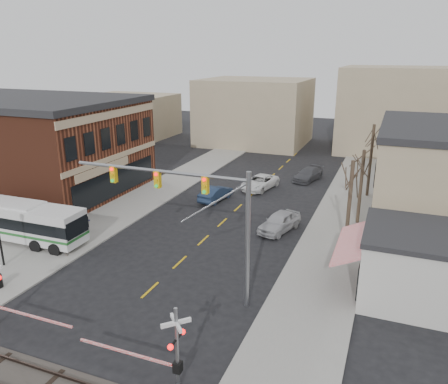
# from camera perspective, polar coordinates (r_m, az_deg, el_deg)

# --- Properties ---
(ground) EXTENTS (160.00, 160.00, 0.00)m
(ground) POSITION_cam_1_polar(r_m,az_deg,el_deg) (26.47, -11.91, -14.47)
(ground) COLOR black
(ground) RESTS_ON ground
(sidewalk_west) EXTENTS (5.00, 60.00, 0.12)m
(sidewalk_west) POSITION_cam_1_polar(r_m,az_deg,el_deg) (46.59, -8.36, 0.26)
(sidewalk_west) COLOR gray
(sidewalk_west) RESTS_ON ground
(sidewalk_east) EXTENTS (5.00, 60.00, 0.12)m
(sidewalk_east) POSITION_cam_1_polar(r_m,az_deg,el_deg) (40.97, 15.44, -2.70)
(sidewalk_east) COLOR gray
(sidewalk_east) RESTS_ON ground
(awning_shop) EXTENTS (9.74, 6.20, 4.30)m
(awning_shop) POSITION_cam_1_polar(r_m,az_deg,el_deg) (28.15, 25.87, -8.90)
(awning_shop) COLOR beige
(awning_shop) RESTS_ON ground
(tree_east_a) EXTENTS (0.28, 0.28, 6.75)m
(tree_east_a) POSITION_cam_1_polar(r_m,az_deg,el_deg) (32.23, 16.02, -1.87)
(tree_east_a) COLOR #382B21
(tree_east_a) RESTS_ON sidewalk_east
(tree_east_b) EXTENTS (0.28, 0.28, 6.30)m
(tree_east_b) POSITION_cam_1_polar(r_m,az_deg,el_deg) (37.98, 17.42, 0.62)
(tree_east_b) COLOR #382B21
(tree_east_b) RESTS_ON sidewalk_east
(tree_east_c) EXTENTS (0.28, 0.28, 7.20)m
(tree_east_c) POSITION_cam_1_polar(r_m,az_deg,el_deg) (45.59, 18.59, 3.89)
(tree_east_c) COLOR #382B21
(tree_east_c) RESTS_ON sidewalk_east
(transit_bus) EXTENTS (11.62, 2.74, 2.98)m
(transit_bus) POSITION_cam_1_polar(r_m,az_deg,el_deg) (37.14, -25.57, -3.31)
(transit_bus) COLOR silver
(transit_bus) RESTS_ON ground
(traffic_signal_mast) EXTENTS (11.08, 0.30, 8.00)m
(traffic_signal_mast) POSITION_cam_1_polar(r_m,az_deg,el_deg) (24.59, -3.46, -1.63)
(traffic_signal_mast) COLOR gray
(traffic_signal_mast) RESTS_ON ground
(rr_crossing_east) EXTENTS (5.60, 1.36, 4.00)m
(rr_crossing_east) POSITION_cam_1_polar(r_m,az_deg,el_deg) (19.87, -7.30, -19.50)
(rr_crossing_east) COLOR gray
(rr_crossing_east) RESTS_ON ground
(car_a) EXTENTS (3.08, 4.97, 1.58)m
(car_a) POSITION_cam_1_polar(r_m,az_deg,el_deg) (35.88, 7.25, -3.88)
(car_a) COLOR #A9A9AE
(car_a) RESTS_ON ground
(car_b) EXTENTS (2.17, 4.60, 1.46)m
(car_b) POSITION_cam_1_polar(r_m,az_deg,el_deg) (42.87, -1.09, -0.17)
(car_b) COLOR #1A2942
(car_b) RESTS_ON ground
(car_c) EXTENTS (3.44, 5.62, 1.45)m
(car_c) POSITION_cam_1_polar(r_m,az_deg,el_deg) (46.62, 4.68, 1.26)
(car_c) COLOR white
(car_c) RESTS_ON ground
(car_d) EXTENTS (3.19, 5.16, 1.40)m
(car_d) POSITION_cam_1_polar(r_m,az_deg,el_deg) (50.56, 10.92, 2.28)
(car_d) COLOR #424348
(car_d) RESTS_ON ground
(pedestrian_near) EXTENTS (0.69, 0.83, 1.94)m
(pedestrian_near) POSITION_cam_1_polar(r_m,az_deg,el_deg) (33.19, -19.91, -6.15)
(pedestrian_near) COLOR #534A43
(pedestrian_near) RESTS_ON sidewalk_west
(pedestrian_far) EXTENTS (0.88, 0.97, 1.62)m
(pedestrian_far) POSITION_cam_1_polar(r_m,az_deg,el_deg) (36.87, -17.61, -3.77)
(pedestrian_far) COLOR #383862
(pedestrian_far) RESTS_ON sidewalk_west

